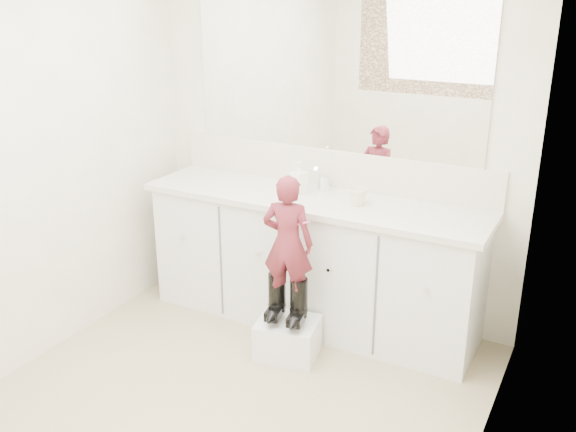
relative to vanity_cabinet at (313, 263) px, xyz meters
The scene contains 16 objects.
floor 1.30m from the vanity_cabinet, 90.00° to the right, with size 3.00×3.00×0.00m, color #938660.
wall_back 0.82m from the vanity_cabinet, 90.00° to the left, with size 2.60×2.60×0.00m, color beige.
wall_left 1.95m from the vanity_cabinet, 136.70° to the right, with size 3.00×3.00×0.00m, color beige.
wall_right 1.95m from the vanity_cabinet, 43.30° to the right, with size 3.00×3.00×0.00m, color beige.
vanity_cabinet is the anchor object (origin of this frame).
countertop 0.45m from the vanity_cabinet, 90.00° to the right, with size 2.28×0.58×0.04m, color beige.
backsplash 0.64m from the vanity_cabinet, 90.00° to the left, with size 2.28×0.03×0.25m, color beige.
mirror 1.24m from the vanity_cabinet, 90.00° to the left, with size 2.00×0.02×1.00m, color white.
faucet 0.54m from the vanity_cabinet, 90.00° to the left, with size 0.08×0.08×0.10m, color silver.
cup 0.60m from the vanity_cabinet, ahead, with size 0.11×0.11×0.11m, color beige.
soap_bottle 0.58m from the vanity_cabinet, 164.12° to the left, with size 0.09×0.09×0.21m, color white.
step_stool 0.57m from the vanity_cabinet, 82.43° to the right, with size 0.37×0.30×0.23m, color white.
boot_left 0.48m from the vanity_cabinet, 91.44° to the right, with size 0.11×0.20×0.30m, color black, non-canonical shape.
boot_right 0.50m from the vanity_cabinet, 73.79° to the right, with size 0.11×0.20×0.30m, color black, non-canonical shape.
toddler 0.58m from the vanity_cabinet, 82.43° to the right, with size 0.30×0.20×0.83m, color #A63348.
toothbrush 0.67m from the vanity_cabinet, 74.35° to the right, with size 0.01×0.01×0.14m, color pink.
Camera 1 is at (1.69, -2.31, 2.20)m, focal length 40.00 mm.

